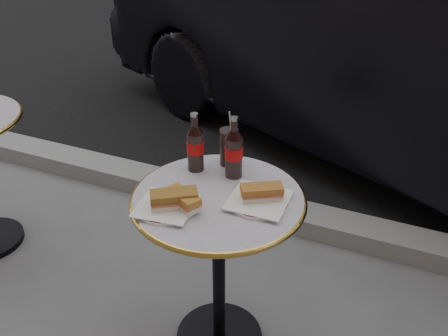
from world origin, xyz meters
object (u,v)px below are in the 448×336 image
at_px(cola_bottle_right, 234,147).
at_px(cola_glass, 229,147).
at_px(plate_left, 166,207).
at_px(plate_right, 259,202).
at_px(bistro_table, 219,274).
at_px(cola_bottle_left, 195,142).
at_px(parked_car, 403,44).

distance_m(cola_bottle_right, cola_glass, 0.10).
bearing_deg(plate_left, plate_right, 29.81).
relative_size(bistro_table, plate_right, 3.51).
height_order(plate_right, cola_bottle_left, cola_bottle_left).
height_order(plate_left, plate_right, same).
relative_size(cola_bottle_left, cola_glass, 1.57).
xyz_separation_m(bistro_table, plate_right, (0.14, 0.02, 0.37)).
height_order(bistro_table, cola_glass, cola_glass).
xyz_separation_m(plate_right, cola_bottle_left, (-0.30, 0.12, 0.11)).
height_order(plate_right, parked_car, parked_car).
distance_m(cola_bottle_left, parked_car, 1.99).
distance_m(cola_bottle_left, cola_bottle_right, 0.15).
xyz_separation_m(plate_left, parked_car, (0.52, 2.19, 0.02)).
distance_m(bistro_table, plate_left, 0.42).
xyz_separation_m(cola_bottle_left, cola_bottle_right, (0.15, 0.01, 0.00)).
xyz_separation_m(cola_bottle_left, parked_car, (0.54, 1.92, -0.09)).
distance_m(bistro_table, cola_glass, 0.50).
distance_m(plate_right, cola_bottle_right, 0.23).
height_order(cola_bottle_left, cola_glass, cola_bottle_left).
distance_m(plate_right, cola_bottle_left, 0.34).
bearing_deg(cola_glass, bistro_table, -76.11).
xyz_separation_m(bistro_table, cola_bottle_left, (-0.15, 0.14, 0.48)).
height_order(bistro_table, plate_left, plate_left).
bearing_deg(plate_left, cola_bottle_right, 66.31).
relative_size(cola_glass, parked_car, 0.03).
relative_size(bistro_table, cola_bottle_left, 3.14).
xyz_separation_m(plate_left, cola_glass, (0.08, 0.36, 0.07)).
bearing_deg(parked_car, plate_right, -163.35).
bearing_deg(cola_bottle_left, cola_bottle_right, 5.06).
bearing_deg(cola_glass, plate_right, -45.93).
bearing_deg(plate_left, cola_bottle_left, 94.86).
bearing_deg(parked_car, cola_glass, -170.15).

